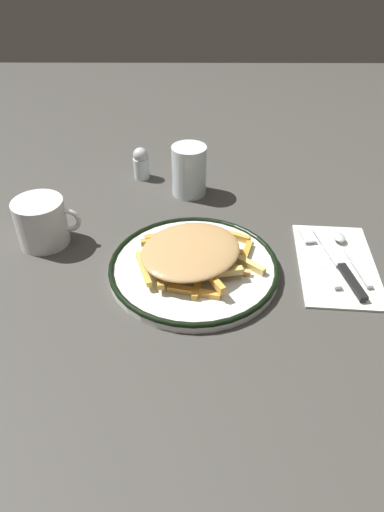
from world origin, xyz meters
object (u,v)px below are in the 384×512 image
Objects in this scene: plate at (192,267)px; fork at (317,256)px; water_glass at (187,170)px; salt_shaker at (140,163)px; spoon at (344,248)px; coffee_mug at (40,222)px; napkin at (335,263)px; knife at (340,267)px; fries_heap at (191,251)px.

fork is at bearing 7.93° from plate.
water_glass is 1.47× the size of salt_shaker.
coffee_mug is (-0.56, 0.03, 0.03)m from spoon.
coffee_mug reaches higher than plate.
water_glass is (-0.29, 0.22, 0.04)m from spoon.
coffee_mug is (-0.28, 0.09, 0.03)m from plate.
water_glass reaches higher than coffee_mug.
spoon is 0.37m from water_glass.
water_glass reaches higher than napkin.
plate is at bearing -175.66° from napkin.
spoon is 1.40× the size of water_glass.
napkin is 0.02m from knife.
spoon is at bearing 10.95° from plate.
knife is at bearing -45.46° from water_glass.
fork is at bearing 137.07° from knife.
plate is 0.23m from fork.
fries_heap is 1.62× the size of spoon.
salt_shaker is at bearing 58.22° from coffee_mug.
knife is (0.26, -0.00, -0.03)m from fries_heap.
napkin is at bearing -124.01° from spoon.
spoon is 0.56m from coffee_mug.
water_glass is at bearing 91.88° from fries_heap.
coffee_mug is (-0.54, 0.07, 0.04)m from napkin.
water_glass reaches higher than salt_shaker.
plate is 1.69× the size of fork.
fries_heap is 0.29m from spoon.
plate is 0.30m from coffee_mug.
napkin is at bearing -7.23° from coffee_mug.
napkin is 1.92× the size of coffee_mug.
napkin is at bearing -43.79° from water_glass.
salt_shaker is (-0.12, 0.35, 0.03)m from plate.
fork is 1.62× the size of water_glass.
spoon is (0.05, 0.02, 0.00)m from fork.
spoon is at bearing 55.99° from napkin.
coffee_mug is at bearing 172.77° from napkin.
salt_shaker reaches higher than knife.
fork is 0.06m from spoon.
fries_heap is at bearing -173.07° from fork.
plate reaches higher than spoon.
napkin is (0.26, 0.02, -0.04)m from fries_heap.
fries_heap reaches higher than plate.
plate is 1.42× the size of knife.
water_glass is (-0.24, 0.24, 0.04)m from fork.
fries_heap is at bearing 123.90° from plate.
fork is (0.23, 0.03, 0.00)m from plate.
knife is 0.55m from coffee_mug.
plate is 0.28m from water_glass.
coffee_mug is at bearing 170.88° from knife.
plate is 0.03m from fries_heap.
salt_shaker is (-0.38, 0.35, 0.03)m from knife.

